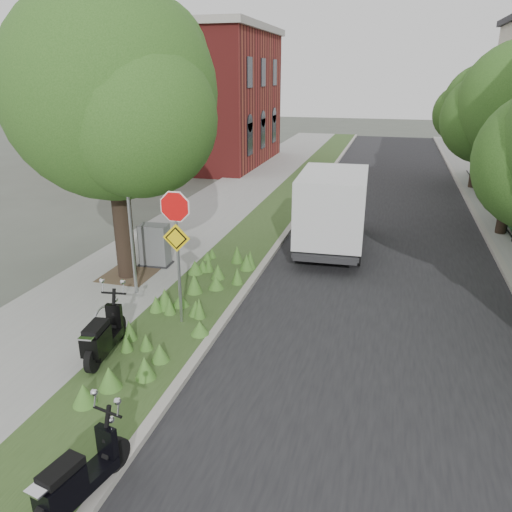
{
  "coord_description": "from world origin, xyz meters",
  "views": [
    {
      "loc": [
        2.99,
        -8.95,
        5.54
      ],
      "look_at": [
        -0.04,
        2.21,
        1.3
      ],
      "focal_mm": 35.0,
      "sensor_mm": 36.0,
      "label": 1
    }
  ],
  "objects": [
    {
      "name": "road",
      "position": [
        3.0,
        10.0,
        0.01
      ],
      "size": [
        7.0,
        60.0,
        0.01
      ],
      "primitive_type": "cube",
      "color": "black",
      "rests_on": "ground"
    },
    {
      "name": "bike_hoop",
      "position": [
        -2.7,
        -0.6,
        0.5
      ],
      "size": [
        0.06,
        0.78,
        0.77
      ],
      "color": "#A5A8AD",
      "rests_on": "ground"
    },
    {
      "name": "scooter_far",
      "position": [
        -0.64,
        -4.68,
        0.51
      ],
      "size": [
        0.58,
        1.67,
        0.8
      ],
      "color": "black",
      "rests_on": "ground"
    },
    {
      "name": "scooter_near",
      "position": [
        -2.27,
        -1.33,
        0.54
      ],
      "size": [
        0.52,
        1.81,
        0.86
      ],
      "color": "black",
      "rests_on": "ground"
    },
    {
      "name": "street_tree_main",
      "position": [
        -4.08,
        2.86,
        4.8
      ],
      "size": [
        6.21,
        5.54,
        7.66
      ],
      "color": "black",
      "rests_on": "ground"
    },
    {
      "name": "fence_far",
      "position": [
        7.2,
        10.0,
        0.67
      ],
      "size": [
        0.04,
        24.0,
        1.0
      ],
      "color": "black",
      "rests_on": "ground"
    },
    {
      "name": "box_truck",
      "position": [
        1.27,
        6.96,
        1.48
      ],
      "size": [
        2.19,
        5.09,
        2.27
      ],
      "color": "#262628",
      "rests_on": "ground"
    },
    {
      "name": "kerb_near",
      "position": [
        -0.5,
        10.0,
        0.07
      ],
      "size": [
        0.2,
        60.0,
        0.13
      ],
      "primitive_type": "cube",
      "color": "#9E9991",
      "rests_on": "ground"
    },
    {
      "name": "sign_assembly",
      "position": [
        -1.4,
        0.58,
        2.33
      ],
      "size": [
        0.94,
        0.08,
        3.22
      ],
      "color": "#A5A8AD",
      "rests_on": "ground"
    },
    {
      "name": "kerb_far",
      "position": [
        6.5,
        10.0,
        0.07
      ],
      "size": [
        0.2,
        60.0,
        0.13
      ],
      "primitive_type": "cube",
      "color": "#9E9991",
      "rests_on": "ground"
    },
    {
      "name": "verge",
      "position": [
        -1.5,
        10.0,
        0.06
      ],
      "size": [
        2.0,
        60.0,
        0.12
      ],
      "primitive_type": "cube",
      "color": "#31471E",
      "rests_on": "ground"
    },
    {
      "name": "utility_cabinet",
      "position": [
        -3.61,
        3.82,
        0.72
      ],
      "size": [
        0.96,
        0.67,
        1.24
      ],
      "color": "#262628",
      "rests_on": "ground"
    },
    {
      "name": "ground",
      "position": [
        0.0,
        0.0,
        0.0
      ],
      "size": [
        120.0,
        120.0,
        0.0
      ],
      "primitive_type": "plane",
      "color": "#4C5147",
      "rests_on": "ground"
    },
    {
      "name": "sidewalk_near",
      "position": [
        -4.25,
        10.0,
        0.06
      ],
      "size": [
        3.5,
        60.0,
        0.12
      ],
      "primitive_type": "cube",
      "color": "gray",
      "rests_on": "ground"
    },
    {
      "name": "brick_building",
      "position": [
        -9.5,
        22.0,
        4.21
      ],
      "size": [
        9.4,
        10.4,
        8.3
      ],
      "color": "maroon",
      "rests_on": "ground"
    },
    {
      "name": "bare_post",
      "position": [
        -3.2,
        1.8,
        2.12
      ],
      "size": [
        0.08,
        0.08,
        4.0
      ],
      "color": "#A5A8AD",
      "rests_on": "ground"
    },
    {
      "name": "far_tree_c",
      "position": [
        6.94,
        18.04,
        3.95
      ],
      "size": [
        4.37,
        3.89,
        5.93
      ],
      "color": "black",
      "rests_on": "ground"
    }
  ]
}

